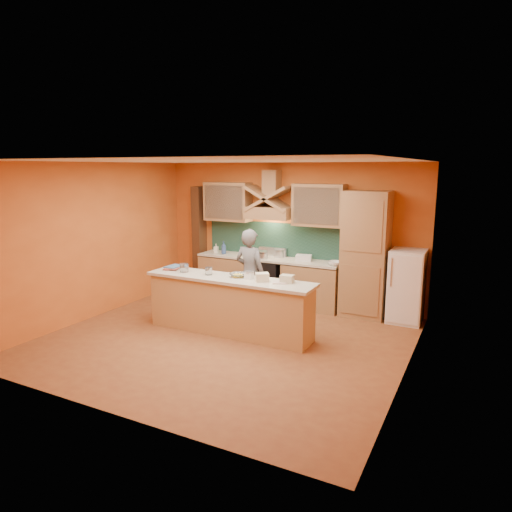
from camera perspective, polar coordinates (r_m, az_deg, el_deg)
The scene contains 36 objects.
floor at distance 7.42m, azimuth -3.80°, elevation -10.37°, with size 5.50×5.00×0.01m, color brown.
ceiling at distance 6.91m, azimuth -4.10°, elevation 11.78°, with size 5.50×5.00×0.01m, color white.
wall_back at distance 9.24m, azimuth 4.03°, elevation 2.88°, with size 5.50×0.02×2.80m, color #CF6728.
wall_front at distance 5.11m, azimuth -18.50°, elevation -4.37°, with size 5.50×0.02×2.80m, color #CF6728.
wall_left at distance 8.75m, azimuth -19.60°, elevation 1.81°, with size 0.02×5.00×2.80m, color #CF6728.
wall_right at distance 6.12m, azimuth 18.76°, elevation -1.88°, with size 0.02×5.00×2.80m, color #CF6728.
base_cabinet_left at distance 9.71m, azimuth -3.55°, elevation -2.54°, with size 1.10×0.60×0.86m, color #A2754A.
base_cabinet_right at distance 8.93m, azimuth 7.05°, elevation -3.82°, with size 1.10×0.60×0.86m, color #A2754A.
counter_top at distance 9.18m, azimuth 1.53°, elevation -0.32°, with size 3.00×0.62×0.04m, color beige.
stove at distance 9.27m, azimuth 1.52°, elevation -3.05°, with size 0.60×0.58×0.90m, color black.
backsplash at distance 9.37m, azimuth 2.29°, elevation 2.08°, with size 3.00×0.03×0.70m, color #1A392F.
range_hood at distance 9.08m, azimuth 1.70°, elevation 5.43°, with size 0.92×0.50×0.24m, color #A2754A.
hood_chimney at distance 9.14m, azimuth 1.99°, elevation 9.11°, with size 0.30×0.30×0.50m, color #A2754A.
upper_cabinet_left at distance 9.60m, azimuth -3.54°, elevation 6.80°, with size 1.00×0.35×0.80m, color #A2754A.
upper_cabinet_right at distance 8.76m, azimuth 7.88°, elevation 6.31°, with size 1.00×0.35×0.80m, color #A2754A.
pantry_column at distance 8.49m, azimuth 13.51°, elevation 0.17°, with size 0.80×0.60×2.30m, color #A2754A.
fridge at distance 8.46m, azimuth 18.30°, elevation -3.60°, with size 0.58×0.60×1.30m, color white.
trim_column_left at distance 10.12m, azimuth -7.08°, elevation 2.10°, with size 0.20×0.30×2.30m, color #472816.
island_body at distance 7.57m, azimuth -3.33°, elevation -6.41°, with size 2.80×0.55×0.88m, color tan.
island_top at distance 7.44m, azimuth -3.37°, elevation -2.88°, with size 2.90×0.62×0.05m, color beige.
person at distance 8.25m, azimuth -0.75°, elevation -2.21°, with size 0.60×0.39×1.63m, color slate.
pot_large at distance 9.08m, azimuth 0.67°, elevation 0.02°, with size 0.26×0.26×0.14m, color #B7B6BD.
pot_small at distance 9.24m, azimuth 2.86°, elevation 0.24°, with size 0.22×0.22×0.15m, color silver.
soap_bottle_a at distance 9.73m, azimuth -5.01°, elevation 0.98°, with size 0.08×0.09×0.19m, color silver.
soap_bottle_b at distance 9.54m, azimuth -4.06°, elevation 1.03°, with size 0.10×0.10×0.27m, color #304A84.
bowl_back at distance 8.54m, azimuth 9.88°, elevation -0.92°, with size 0.26×0.26×0.08m, color silver.
dish_rack at distance 8.93m, azimuth 5.98°, elevation -0.22°, with size 0.30×0.24×0.11m, color white.
book_lower at distance 8.21m, azimuth -11.15°, elevation -1.45°, with size 0.25×0.33×0.03m, color #A3473A.
book_upper at distance 8.27m, azimuth -10.84°, elevation -1.21°, with size 0.23×0.32×0.02m, color #3F668C.
jar_large at distance 7.89m, azimuth -8.98°, elevation -1.47°, with size 0.15×0.15×0.14m, color silver.
jar_small at distance 7.64m, azimuth -5.94°, elevation -1.88°, with size 0.12×0.12×0.12m, color silver.
kitchen_scale at distance 7.34m, azimuth -0.88°, elevation -2.45°, with size 0.12×0.12×0.10m, color white.
mixing_bowl at distance 7.45m, azimuth -2.29°, elevation -2.39°, with size 0.26×0.26×0.06m, color white.
cloth at distance 7.08m, azimuth 3.00°, elevation -3.33°, with size 0.22×0.16×0.01m, color beige.
grocery_bag_a at distance 7.16m, azimuth 0.77°, elevation -2.66°, with size 0.20×0.16×0.13m, color beige.
grocery_bag_b at distance 7.09m, azimuth 3.91°, elevation -2.87°, with size 0.20×0.15×0.12m, color beige.
Camera 1 is at (3.55, -5.93, 2.71)m, focal length 32.00 mm.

